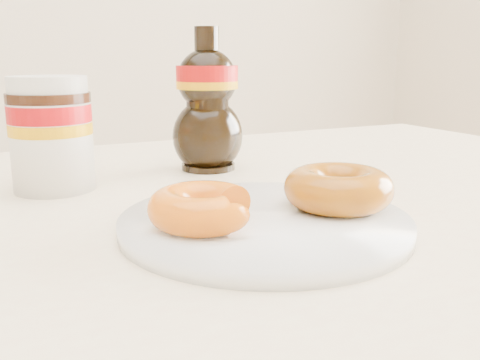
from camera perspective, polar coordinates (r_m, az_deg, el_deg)
name	(u,v)px	position (r m, az deg, el deg)	size (l,w,h in m)	color
dining_table	(177,295)	(0.55, -6.78, -12.04)	(1.40, 0.90, 0.75)	#FEF0C1
plate	(265,222)	(0.48, 2.64, -4.53)	(0.26, 0.26, 0.01)	white
donut_bitten	(202,207)	(0.44, -4.07, -2.93)	(0.09, 0.09, 0.03)	orange
donut_whole	(338,188)	(0.51, 10.44, -0.86)	(0.10, 0.10, 0.04)	#905709
nutella_jar	(51,129)	(0.64, -19.52, 5.10)	(0.09, 0.09, 0.13)	white
syrup_bottle	(207,100)	(0.72, -3.50, 8.53)	(0.10, 0.08, 0.19)	black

